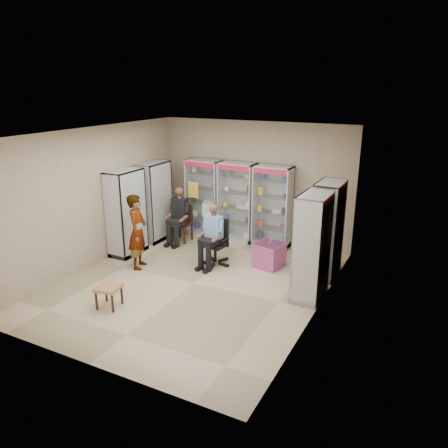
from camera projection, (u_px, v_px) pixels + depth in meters
The scene contains 18 objects.
floor at pixel (195, 283), 8.85m from camera, with size 6.00×6.00×0.00m, color tan.
room_shell at pixel (192, 189), 8.24m from camera, with size 5.02×6.02×3.01m.
cabinet_back_left at pixel (204, 198), 11.41m from camera, with size 0.90×0.50×2.00m, color #B2B5BA.
cabinet_back_mid at pixel (237, 202), 11.00m from camera, with size 0.90×0.50×2.00m, color #B2B4BA.
cabinet_back_right at pixel (272, 207), 10.59m from camera, with size 0.90×0.50×2.00m, color silver.
cabinet_right_far at pixel (327, 230), 8.93m from camera, with size 0.50×0.90×2.00m, color #A9ACB0.
cabinet_right_near at pixel (312, 247), 8.00m from camera, with size 0.50×0.90×2.00m, color silver.
cabinet_left_far at pixel (154, 202), 11.03m from camera, with size 0.50×0.90×2.00m, color #ADB0B5.
cabinet_left_near at pixel (126, 213), 10.09m from camera, with size 0.50×0.90×2.00m, color silver.
wooden_chair at pixel (182, 223), 11.07m from camera, with size 0.42×0.42×0.94m, color black.
seated_customer at pixel (181, 216), 10.96m from camera, with size 0.44×0.60×1.34m, color black, non-canonical shape.
office_chair at pixel (215, 242), 9.62m from camera, with size 0.57×0.57×1.04m, color black.
seated_shopkeeper at pixel (214, 237), 9.54m from camera, with size 0.43×0.60×1.32m, color #6786CC, non-canonical shape.
pink_trunk at pixel (269, 255), 9.57m from camera, with size 0.57×0.54×0.54m, color #B44882.
tea_glass at pixel (270, 242), 9.44m from camera, with size 0.07×0.07×0.10m, color #5F1A08.
woven_stool_a at pixel (274, 258), 9.59m from camera, with size 0.38×0.38×0.38m, color tan.
woven_stool_b at pixel (109, 296), 7.87m from camera, with size 0.41×0.41×0.41m, color #9C7142.
standing_man at pixel (138, 232), 9.37m from camera, with size 0.60×0.39×1.64m, color gray.
Camera 1 is at (4.18, -6.89, 3.88)m, focal length 35.00 mm.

